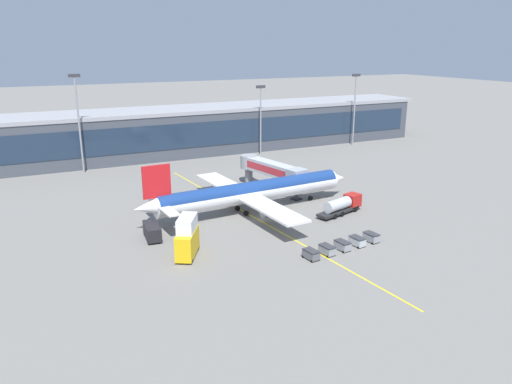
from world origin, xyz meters
The scene contains 16 objects.
ground_plane centered at (0.00, 0.00, 0.00)m, with size 700.00×700.00×0.00m, color slate.
apron_lead_in_line centered at (-0.90, 2.00, 0.00)m, with size 0.30×80.00×0.01m, color yellow.
terminal_building centered at (-0.59, 63.72, 6.75)m, with size 170.98×18.72×13.47m.
main_airliner centered at (0.02, 5.68, 3.96)m, with size 46.29×36.86×11.58m.
jet_bridge centered at (10.16, 17.25, 4.95)m, with size 7.44×20.14×6.66m.
fuel_tanker centered at (15.35, -3.06, 1.75)m, with size 11.07×5.47×3.25m.
catering_lift centered at (-17.85, -9.11, 3.07)m, with size 5.58×7.13×6.30m.
lavatory_truck centered at (-20.98, 0.07, 1.42)m, with size 2.86×6.00×2.50m.
baggage_cart_0 centered at (-1.38, -18.54, 0.78)m, with size 1.91×2.82×1.48m.
baggage_cart_1 centered at (1.80, -18.14, 0.78)m, with size 1.91×2.82×1.48m.
baggage_cart_2 centered at (4.97, -17.75, 0.78)m, with size 1.91×2.82×1.48m.
baggage_cart_3 centered at (8.15, -17.36, 0.78)m, with size 1.91×2.82×1.48m.
baggage_cart_4 centered at (11.32, -16.97, 0.78)m, with size 1.91×2.82×1.48m.
apron_light_mast_0 centered at (-25.14, 51.76, 14.29)m, with size 2.80×0.50×24.58m.
apron_light_mast_1 centered at (25.14, 51.76, 11.99)m, with size 2.80×0.50×20.15m.
apron_light_mast_2 centered at (58.67, 51.76, 13.23)m, with size 2.80×0.50×22.52m.
Camera 1 is at (-39.36, -77.17, 31.45)m, focal length 34.74 mm.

